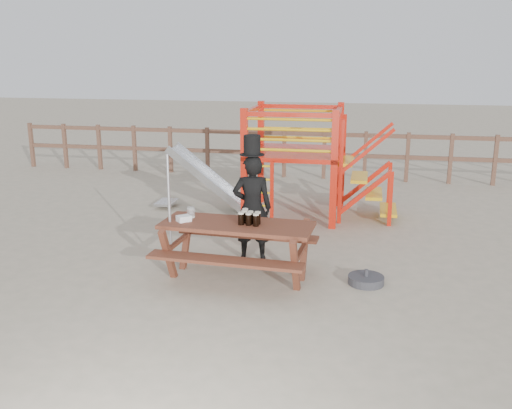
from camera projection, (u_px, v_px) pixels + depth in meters
name	position (u px, v px, depth m)	size (l,w,h in m)	color
ground	(244.00, 284.00, 7.72)	(60.00, 60.00, 0.00)	tan
back_fence	(304.00, 149.00, 14.17)	(15.09, 0.09, 1.20)	brown
playground_fort	(290.00, 160.00, 10.81)	(4.71, 1.84, 2.10)	red
picnic_table	(237.00, 244.00, 7.78)	(2.14, 1.54, 0.80)	brown
man_with_hat	(252.00, 205.00, 8.44)	(0.64, 0.49, 1.89)	black
metal_pole	(170.00, 217.00, 7.76)	(0.04, 0.04, 1.73)	#B2B2B7
parasol_base	(366.00, 280.00, 7.70)	(0.48, 0.48, 0.20)	#343438
paper_bag	(184.00, 218.00, 7.79)	(0.18, 0.14, 0.08)	white
stout_pints	(249.00, 218.00, 7.66)	(0.29, 0.30, 0.17)	black
empty_glasses	(191.00, 213.00, 7.96)	(0.11, 0.08, 0.15)	silver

